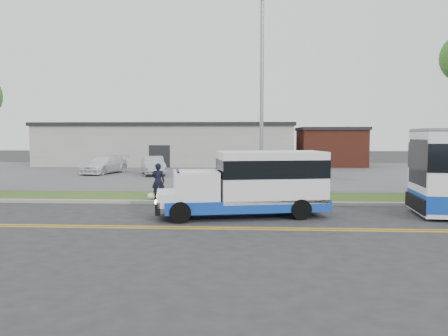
# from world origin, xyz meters

# --- Properties ---
(ground) EXTENTS (140.00, 140.00, 0.00)m
(ground) POSITION_xyz_m (0.00, 0.00, 0.00)
(ground) COLOR #28282B
(ground) RESTS_ON ground
(lane_line_north) EXTENTS (70.00, 0.12, 0.01)m
(lane_line_north) POSITION_xyz_m (0.00, -3.85, 0.01)
(lane_line_north) COLOR gold
(lane_line_north) RESTS_ON ground
(lane_line_south) EXTENTS (70.00, 0.12, 0.01)m
(lane_line_south) POSITION_xyz_m (0.00, -4.15, 0.01)
(lane_line_south) COLOR gold
(lane_line_south) RESTS_ON ground
(curb) EXTENTS (80.00, 0.30, 0.15)m
(curb) POSITION_xyz_m (0.00, 1.10, 0.07)
(curb) COLOR #9E9B93
(curb) RESTS_ON ground
(verge) EXTENTS (80.00, 3.30, 0.10)m
(verge) POSITION_xyz_m (0.00, 2.90, 0.05)
(verge) COLOR #2E4E1A
(verge) RESTS_ON ground
(parking_lot) EXTENTS (80.00, 25.00, 0.10)m
(parking_lot) POSITION_xyz_m (0.00, 17.00, 0.05)
(parking_lot) COLOR #4C4C4F
(parking_lot) RESTS_ON ground
(commercial_building) EXTENTS (25.40, 10.40, 4.35)m
(commercial_building) POSITION_xyz_m (-6.00, 27.00, 2.18)
(commercial_building) COLOR #9E9E99
(commercial_building) RESTS_ON ground
(brick_wing) EXTENTS (6.30, 7.30, 3.90)m
(brick_wing) POSITION_xyz_m (10.50, 26.00, 1.96)
(brick_wing) COLOR brown
(brick_wing) RESTS_ON ground
(streetlight_near) EXTENTS (0.35, 1.53, 9.50)m
(streetlight_near) POSITION_xyz_m (3.00, 2.73, 5.23)
(streetlight_near) COLOR gray
(streetlight_near) RESTS_ON verge
(shuttle_bus) EXTENTS (6.76, 3.32, 2.50)m
(shuttle_bus) POSITION_xyz_m (2.62, -1.67, 1.33)
(shuttle_bus) COLOR #0F3DAB
(shuttle_bus) RESTS_ON ground
(pedestrian) EXTENTS (0.65, 0.46, 1.71)m
(pedestrian) POSITION_xyz_m (-1.89, 1.90, 0.95)
(pedestrian) COLOR black
(pedestrian) RESTS_ON verge
(parked_car_a) EXTENTS (2.79, 4.55, 1.42)m
(parked_car_a) POSITION_xyz_m (-4.93, 14.49, 0.81)
(parked_car_a) COLOR #B0B3B7
(parked_car_a) RESTS_ON parking_lot
(parked_car_b) EXTENTS (3.08, 5.11, 1.39)m
(parked_car_b) POSITION_xyz_m (-9.05, 15.43, 0.79)
(parked_car_b) COLOR white
(parked_car_b) RESTS_ON parking_lot
(grocery_bag_left) EXTENTS (0.32, 0.32, 0.32)m
(grocery_bag_left) POSITION_xyz_m (-2.19, 1.65, 0.26)
(grocery_bag_left) COLOR white
(grocery_bag_left) RESTS_ON verge
(grocery_bag_right) EXTENTS (0.32, 0.32, 0.32)m
(grocery_bag_right) POSITION_xyz_m (-1.59, 2.15, 0.26)
(grocery_bag_right) COLOR white
(grocery_bag_right) RESTS_ON verge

